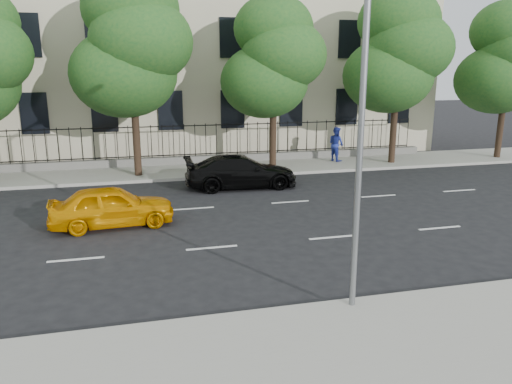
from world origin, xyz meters
TOP-DOWN VIEW (x-y plane):
  - ground at (0.00, 0.00)m, footprint 120.00×120.00m
  - near_sidewalk at (0.00, -4.00)m, footprint 60.00×4.00m
  - far_sidewalk at (0.00, 14.00)m, footprint 60.00×4.00m
  - lane_markings at (0.00, 4.75)m, footprint 49.60×4.62m
  - masonry_building at (0.00, 22.95)m, footprint 34.60×12.11m
  - iron_fence at (0.00, 15.70)m, footprint 30.00×0.50m
  - street_light at (2.50, -1.77)m, footprint 0.25×3.32m
  - tree_c at (-1.96, 13.36)m, footprint 5.89×5.50m
  - tree_d at (5.04, 13.36)m, footprint 5.34×4.94m
  - tree_e at (12.04, 13.36)m, footprint 5.71×5.31m
  - tree_f at (19.04, 13.36)m, footprint 5.52×5.12m
  - yellow_taxi at (-3.03, 5.49)m, footprint 4.36×2.04m
  - black_sedan at (2.57, 9.98)m, footprint 5.21×2.25m
  - pedestrian_far at (9.09, 14.36)m, footprint 1.02×1.15m

SIDE VIEW (x-z plane):
  - ground at x=0.00m, z-range 0.00..0.00m
  - lane_markings at x=0.00m, z-range 0.00..0.01m
  - near_sidewalk at x=0.00m, z-range 0.00..0.15m
  - far_sidewalk at x=0.00m, z-range 0.00..0.15m
  - iron_fence at x=0.00m, z-range -0.45..1.75m
  - yellow_taxi at x=-3.03m, z-range 0.00..1.44m
  - black_sedan at x=2.57m, z-range 0.00..1.49m
  - pedestrian_far at x=9.09m, z-range 0.15..2.11m
  - street_light at x=2.50m, z-range 1.12..9.17m
  - tree_d at x=5.04m, z-range 1.42..10.26m
  - tree_f at x=19.04m, z-range 1.37..10.38m
  - tree_e at x=12.04m, z-range 1.47..10.93m
  - tree_c at x=-1.96m, z-range 1.51..11.31m
  - masonry_building at x=0.00m, z-range -0.23..18.27m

